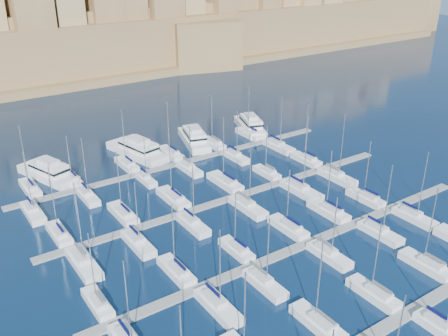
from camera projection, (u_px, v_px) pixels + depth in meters
ground at (263, 217)px, 98.35m from camera, size 600.00×600.00×0.00m
pontoon_near at (408, 313)px, 72.64m from camera, size 84.00×2.00×0.40m
pontoon_mid_near at (305, 244)px, 89.22m from camera, size 84.00×2.00×0.40m
pontoon_mid_far at (234, 197)px, 105.80m from camera, size 84.00×2.00×0.40m
pontoon_far at (182, 163)px, 122.38m from camera, size 84.00×2.00×0.40m
sailboat_2 at (318, 323)px, 70.03m from camera, size 2.75×9.18×14.16m
sailboat_3 at (374, 294)px, 75.86m from camera, size 2.69×8.96×13.25m
sailboat_4 at (426, 265)px, 82.65m from camera, size 2.77×9.24×15.03m
sailboat_9 at (442, 328)px, 69.06m from camera, size 2.42×8.05×11.94m
sailboat_12 at (98, 303)px, 73.87m from camera, size 2.41×8.03×12.87m
sailboat_13 at (177, 271)px, 81.12m from camera, size 2.67×8.89×13.13m
sailboat_14 at (237, 250)px, 86.80m from camera, size 2.41×8.02×11.93m
sailboat_15 at (289, 227)px, 93.51m from camera, size 2.73×9.10×12.71m
sailboat_16 at (328, 211)px, 99.21m from camera, size 2.91×9.70×13.79m
sailboat_17 at (366, 198)px, 104.24m from camera, size 2.65×8.83×13.61m
sailboat_19 at (218, 306)px, 73.28m from camera, size 2.85×9.49×14.38m
sailboat_20 at (264, 283)px, 78.19m from camera, size 2.60×8.68×13.04m
sailboat_21 at (329, 255)px, 85.33m from camera, size 2.65×8.82×12.36m
sailboat_22 at (380, 232)px, 91.88m from camera, size 2.70×9.00×14.87m
sailboat_23 at (414, 217)px, 97.03m from camera, size 2.69×8.98×14.95m
sailboat_24 at (59, 234)px, 91.41m from camera, size 2.66×8.88×14.62m
sailboat_25 at (123, 214)px, 98.19m from camera, size 2.87×9.58×14.13m
sailboat_26 at (173, 198)px, 104.17m from camera, size 3.01×10.03×15.37m
sailboat_27 at (225, 182)px, 111.13m from camera, size 3.14×10.47×16.12m
sailboat_28 at (267, 173)px, 115.79m from camera, size 2.39×7.96×12.36m
sailboat_29 at (306, 160)px, 122.68m from camera, size 2.69×8.95×14.94m
sailboat_30 at (83, 263)px, 83.03m from camera, size 3.13×10.43×16.47m
sailboat_31 at (138, 243)px, 88.66m from camera, size 2.81×9.36×13.33m
sailboat_32 at (193, 224)px, 94.60m from camera, size 2.72×9.06×13.40m
sailboat_33 at (248, 207)px, 100.82m from camera, size 2.95×9.84×15.25m
sailboat_34 at (301, 190)px, 107.56m from camera, size 3.25×10.84×17.96m
sailboat_35 at (337, 177)px, 113.65m from camera, size 3.01×10.04×16.28m
sailboat_36 at (30, 188)px, 108.49m from camera, size 2.81×9.36×15.17m
sailboat_37 at (73, 179)px, 112.61m from camera, size 2.36×7.85×11.32m
sailboat_38 at (127, 164)px, 120.00m from camera, size 2.73×9.11×14.56m
sailboat_39 at (171, 153)px, 126.30m from camera, size 2.86×9.54×14.63m
sailboat_40 at (213, 143)px, 132.55m from camera, size 2.66×8.86×13.83m
sailboat_41 at (249, 134)px, 139.13m from camera, size 2.89×9.62×14.54m
sailboat_42 at (33, 212)px, 98.81m from camera, size 2.85×9.50×14.20m
sailboat_43 at (88, 196)px, 105.01m from camera, size 2.55×8.51×14.36m
sailboat_44 at (146, 179)px, 112.53m from camera, size 2.20×7.33×11.27m
sailboat_45 at (189, 169)px, 117.76m from camera, size 2.55×8.49×11.93m
sailboat_46 at (236, 157)px, 124.47m from camera, size 2.62×8.74×13.28m
sailboat_47 at (278, 146)px, 130.74m from camera, size 3.05×10.16×14.56m
motor_yacht_a at (48, 172)px, 113.85m from camera, size 10.26×17.65×5.25m
motor_yacht_b at (138, 149)px, 126.14m from camera, size 9.53×19.62×5.25m
motor_yacht_c at (194, 138)px, 133.67m from camera, size 9.67×17.58×5.25m
motor_yacht_d at (250, 125)px, 143.13m from camera, size 10.10×17.16×5.25m
fortified_city at (35, 33)px, 209.16m from camera, size 460.00×108.95×59.52m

